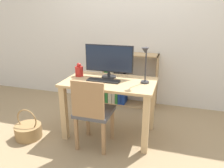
% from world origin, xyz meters
% --- Properties ---
extents(ground_plane, '(10.00, 10.00, 0.00)m').
position_xyz_m(ground_plane, '(0.00, 0.00, 0.00)').
color(ground_plane, '#997F5B').
extents(wall_back, '(8.00, 0.05, 2.60)m').
position_xyz_m(wall_back, '(0.00, 1.17, 1.30)').
color(wall_back, silver).
rests_on(wall_back, ground_plane).
extents(desk, '(1.10, 0.65, 0.72)m').
position_xyz_m(desk, '(0.00, 0.00, 0.57)').
color(desk, tan).
rests_on(desk, ground_plane).
extents(monitor, '(0.62, 0.18, 0.41)m').
position_xyz_m(monitor, '(-0.05, 0.14, 0.95)').
color(monitor, '#232326').
rests_on(monitor, desk).
extents(keyboard, '(0.40, 0.12, 0.02)m').
position_xyz_m(keyboard, '(-0.07, -0.03, 0.73)').
color(keyboard, black).
rests_on(keyboard, desk).
extents(vase, '(0.10, 0.10, 0.17)m').
position_xyz_m(vase, '(-0.44, 0.09, 0.79)').
color(vase, '#B2231E').
rests_on(vase, desk).
extents(desk_lamp, '(0.10, 0.19, 0.43)m').
position_xyz_m(desk_lamp, '(0.42, -0.01, 0.98)').
color(desk_lamp, '#2D2D33').
rests_on(desk_lamp, desk).
extents(chair, '(0.40, 0.40, 0.85)m').
position_xyz_m(chair, '(-0.09, -0.35, 0.47)').
color(chair, '#4C4C51').
rests_on(chair, ground_plane).
extents(bookshelf, '(0.88, 0.28, 0.88)m').
position_xyz_m(bookshelf, '(-0.12, 0.99, 0.40)').
color(bookshelf, tan).
rests_on(bookshelf, ground_plane).
extents(basket, '(0.33, 0.33, 0.39)m').
position_xyz_m(basket, '(-0.95, -0.40, 0.09)').
color(basket, '#997547').
rests_on(basket, ground_plane).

